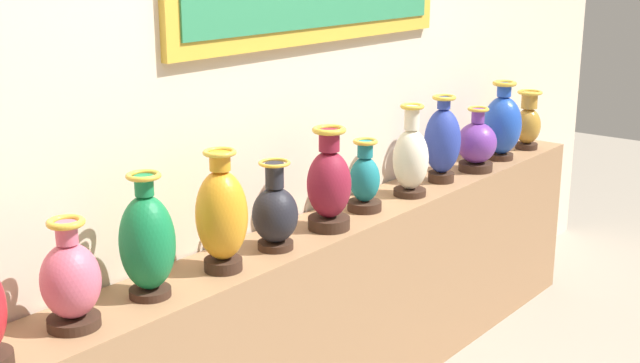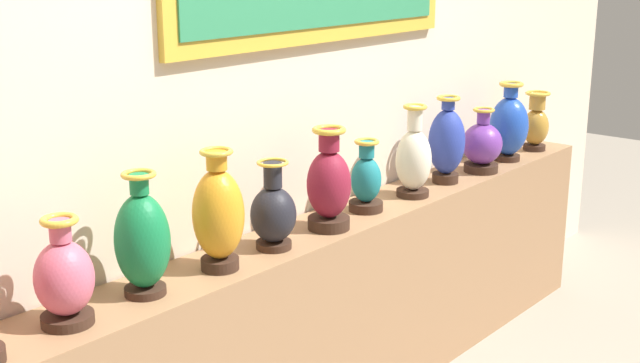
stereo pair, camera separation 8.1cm
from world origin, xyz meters
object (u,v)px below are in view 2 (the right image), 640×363
(vase_onyx, at_px, (273,213))
(vase_emerald, at_px, (142,241))
(vase_ochre, at_px, (536,124))
(vase_teal, at_px, (366,181))
(vase_ivory, at_px, (414,159))
(vase_cobalt, at_px, (447,142))
(vase_sapphire, at_px, (509,125))
(vase_violet, at_px, (482,145))
(vase_burgundy, at_px, (329,185))
(vase_rose, at_px, (64,279))
(vase_amber, at_px, (218,215))

(vase_onyx, bearing_deg, vase_emerald, 178.09)
(vase_emerald, xyz_separation_m, vase_ochre, (2.50, -0.03, -0.03))
(vase_teal, xyz_separation_m, vase_ivory, (0.29, -0.03, 0.04))
(vase_ivory, xyz_separation_m, vase_ochre, (1.10, -0.01, -0.02))
(vase_cobalt, xyz_separation_m, vase_ochre, (0.83, -0.02, -0.04))
(vase_sapphire, distance_m, vase_ochre, 0.29)
(vase_violet, relative_size, vase_ochre, 0.99)
(vase_onyx, distance_m, vase_ivory, 0.85)
(vase_ivory, distance_m, vase_ochre, 1.10)
(vase_ivory, relative_size, vase_sapphire, 1.01)
(vase_ochre, bearing_deg, vase_teal, 178.56)
(vase_burgundy, xyz_separation_m, vase_sapphire, (1.37, -0.00, 0.01))
(vase_cobalt, distance_m, vase_violet, 0.27)
(vase_rose, relative_size, vase_onyx, 1.00)
(vase_emerald, xyz_separation_m, vase_violet, (1.93, -0.04, -0.05))
(vase_burgundy, height_order, vase_cobalt, vase_cobalt)
(vase_emerald, distance_m, vase_ochre, 2.50)
(vase_sapphire, bearing_deg, vase_teal, 178.32)
(vase_onyx, bearing_deg, vase_ivory, -0.52)
(vase_burgundy, bearing_deg, vase_ochre, -0.18)
(vase_emerald, distance_m, vase_amber, 0.29)
(vase_amber, height_order, vase_violet, vase_amber)
(vase_emerald, relative_size, vase_ivory, 0.99)
(vase_teal, height_order, vase_ivory, vase_ivory)
(vase_teal, relative_size, vase_ochre, 0.95)
(vase_cobalt, relative_size, vase_violet, 1.30)
(vase_violet, bearing_deg, vase_ochre, 0.99)
(vase_amber, bearing_deg, vase_sapphire, -0.34)
(vase_rose, relative_size, vase_violet, 1.05)
(vase_burgundy, height_order, vase_violet, vase_burgundy)
(vase_amber, distance_m, vase_violet, 1.65)
(vase_burgundy, bearing_deg, vase_sapphire, -0.11)
(vase_amber, xyz_separation_m, vase_cobalt, (1.38, 0.00, -0.00))
(vase_teal, relative_size, vase_ivory, 0.74)
(vase_emerald, xyz_separation_m, vase_burgundy, (0.84, -0.03, -0.00))
(vase_amber, xyz_separation_m, vase_onyx, (0.26, 0.00, -0.06))
(vase_onyx, xyz_separation_m, vase_teal, (0.56, 0.02, -0.01))
(vase_emerald, height_order, vase_onyx, vase_emerald)
(vase_ivory, bearing_deg, vase_violet, -1.91)
(vase_burgundy, distance_m, vase_teal, 0.27)
(vase_burgundy, relative_size, vase_violet, 1.29)
(vase_rose, height_order, vase_onyx, same)
(vase_teal, height_order, vase_sapphire, vase_sapphire)
(vase_cobalt, bearing_deg, vase_ochre, -1.24)
(vase_rose, height_order, vase_ivory, vase_ivory)
(vase_violet, xyz_separation_m, vase_sapphire, (0.28, 0.01, 0.05))
(vase_ivory, bearing_deg, vase_emerald, 178.93)
(vase_amber, height_order, vase_ochre, vase_amber)
(vase_burgundy, height_order, vase_sapphire, same)
(vase_violet, bearing_deg, vase_teal, 176.91)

